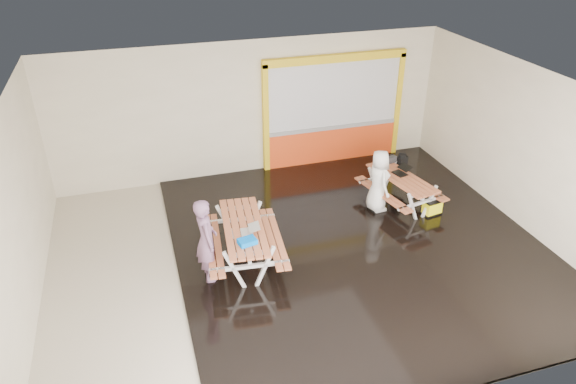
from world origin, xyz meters
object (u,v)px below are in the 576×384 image
object	(u,v)px
picnic_table_left	(244,235)
picnic_table_right	(401,184)
blue_pouch	(247,241)
fluke_bag	(432,207)
laptop_left	(249,231)
laptop_right	(402,171)
person_right	(379,181)
backpack	(401,163)
toolbox	(389,159)
dark_case	(376,206)
person_left	(206,240)

from	to	relation	value
picnic_table_left	picnic_table_right	distance (m)	4.17
blue_pouch	fluke_bag	xyz separation A→B (m)	(4.58, 1.07, -0.69)
laptop_left	laptop_right	xyz separation A→B (m)	(4.04, 1.56, -0.10)
person_right	backpack	distance (m)	1.36
picnic_table_left	toolbox	distance (m)	4.50
toolbox	fluke_bag	xyz separation A→B (m)	(0.44, -1.43, -0.62)
person_right	laptop_right	xyz separation A→B (m)	(0.71, 0.24, 0.02)
laptop_right	blue_pouch	distance (m)	4.58
dark_case	fluke_bag	distance (m)	1.27
toolbox	dark_case	distance (m)	1.30
picnic_table_left	backpack	world-z (taller)	backpack
backpack	laptop_left	bearing A→B (deg)	-153.56
picnic_table_left	picnic_table_right	bearing A→B (deg)	15.42
blue_pouch	dark_case	xyz separation A→B (m)	(3.47, 1.67, -0.80)
laptop_right	blue_pouch	xyz separation A→B (m)	(-4.17, -1.89, 0.10)
person_right	backpack	size ratio (longest dim) A/B	3.13
laptop_right	blue_pouch	bearing A→B (deg)	-155.55
person_right	blue_pouch	size ratio (longest dim) A/B	4.49
picnic_table_right	person_left	xyz separation A→B (m)	(-4.80, -1.43, 0.32)
blue_pouch	toolbox	size ratio (longest dim) A/B	0.86
blue_pouch	toolbox	xyz separation A→B (m)	(4.14, 2.51, -0.07)
laptop_left	backpack	bearing A→B (deg)	26.44
toolbox	fluke_bag	world-z (taller)	toolbox
toolbox	laptop_left	bearing A→B (deg)	-151.66
laptop_right	person_right	bearing A→B (deg)	-161.09
picnic_table_left	toolbox	size ratio (longest dim) A/B	6.09
person_left	fluke_bag	xyz separation A→B (m)	(5.30, 0.79, -0.68)
person_right	fluke_bag	xyz separation A→B (m)	(1.13, -0.58, -0.58)
laptop_left	blue_pouch	size ratio (longest dim) A/B	1.19
dark_case	fluke_bag	bearing A→B (deg)	-28.34
laptop_right	dark_case	world-z (taller)	laptop_right
backpack	picnic_table_left	bearing A→B (deg)	-156.72
picnic_table_left	person_right	size ratio (longest dim) A/B	1.57
blue_pouch	dark_case	world-z (taller)	blue_pouch
person_left	dark_case	distance (m)	4.48
laptop_right	picnic_table_left	bearing A→B (deg)	-162.59
blue_pouch	fluke_bag	bearing A→B (deg)	13.19
person_left	person_right	xyz separation A→B (m)	(4.17, 1.37, -0.11)
laptop_left	fluke_bag	size ratio (longest dim) A/B	0.85
backpack	toolbox	bearing A→B (deg)	-178.70
fluke_bag	blue_pouch	bearing A→B (deg)	-166.81
backpack	fluke_bag	distance (m)	1.52
toolbox	person_right	bearing A→B (deg)	-128.78
laptop_right	toolbox	distance (m)	0.61
picnic_table_left	laptop_left	size ratio (longest dim) A/B	5.92
blue_pouch	laptop_left	bearing A→B (deg)	70.03
blue_pouch	fluke_bag	size ratio (longest dim) A/B	0.71
laptop_right	toolbox	size ratio (longest dim) A/B	1.19
picnic_table_left	fluke_bag	bearing A→B (deg)	5.89
toolbox	blue_pouch	bearing A→B (deg)	-148.82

